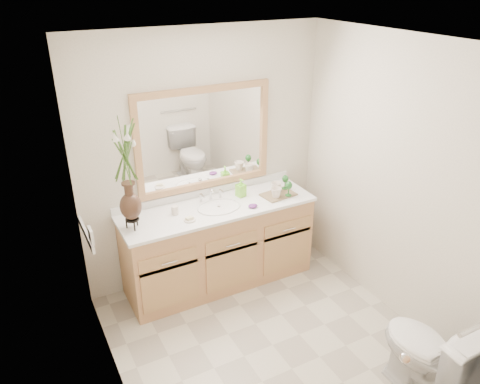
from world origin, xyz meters
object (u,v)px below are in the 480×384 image
flower_vase (126,163)px  tumbler (175,210)px  toilet (428,356)px  soap_bottle (241,188)px  tray (278,195)px

flower_vase → tumbler: flower_vase is taller
toilet → tumbler: tumbler is taller
tumbler → soap_bottle: size_ratio=0.50×
flower_vase → tumbler: (0.40, 0.07, -0.55)m
tumbler → flower_vase: bearing=-170.0°
toilet → tumbler: bearing=-60.9°
flower_vase → soap_bottle: (1.10, 0.12, -0.51)m
tumbler → tray: 1.03m
soap_bottle → toilet: bearing=-89.8°
tumbler → toilet: bearing=-60.9°
toilet → flower_vase: 2.65m
tray → tumbler: bearing=167.4°
tumbler → tray: size_ratio=0.25×
soap_bottle → tray: size_ratio=0.50×
flower_vase → tumbler: size_ratio=10.98×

